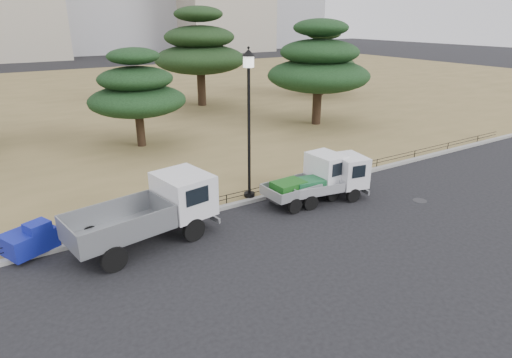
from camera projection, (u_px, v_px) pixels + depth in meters
ground at (283, 226)px, 16.51m from camera, size 220.00×220.00×0.00m
lawn at (97, 101)px, 40.73m from camera, size 120.00×56.00×0.15m
curb at (249, 201)px, 18.54m from camera, size 120.00×0.25×0.16m
truck_large at (151, 210)px, 14.99m from camera, size 5.36×2.81×2.23m
truck_kei_front at (310, 179)px, 18.56m from camera, size 3.75×1.77×1.94m
truck_kei_rear at (331, 179)px, 18.68m from camera, size 3.78×2.07×1.88m
street_lamp at (249, 101)px, 17.36m from camera, size 0.56×0.56×6.24m
pipe_fence at (247, 192)px, 18.53m from camera, size 38.00×0.04×0.40m
tarp_pile at (30, 239)px, 14.37m from camera, size 1.86×1.65×1.02m
manhole at (420, 201)px, 18.78m from camera, size 0.60×0.60×0.01m
pine_center_left at (137, 91)px, 25.07m from camera, size 5.70×5.70×5.80m
pine_center_right at (200, 49)px, 36.53m from camera, size 7.81×7.81×8.28m
pine_east_near at (319, 65)px, 30.12m from camera, size 7.26×7.26×7.33m
pine_east_far at (322, 57)px, 41.91m from camera, size 6.36×6.36×6.39m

